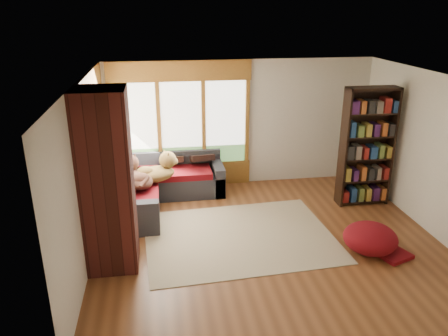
{
  "coord_description": "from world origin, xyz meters",
  "views": [
    {
      "loc": [
        -1.65,
        -6.1,
        3.59
      ],
      "look_at": [
        -0.58,
        0.89,
        0.95
      ],
      "focal_mm": 35.0,
      "sensor_mm": 36.0,
      "label": 1
    }
  ],
  "objects_px": {
    "dog_tan": "(157,169)",
    "dog_brindle": "(135,174)",
    "area_rug": "(239,236)",
    "bookshelf": "(367,147)",
    "sectional_sofa": "(146,189)",
    "brick_chimney": "(107,182)",
    "pouf": "(370,238)"
  },
  "relations": [
    {
      "from": "bookshelf",
      "to": "dog_tan",
      "type": "bearing_deg",
      "value": 174.0
    },
    {
      "from": "bookshelf",
      "to": "dog_brindle",
      "type": "xyz_separation_m",
      "value": [
        -4.26,
        0.21,
        -0.36
      ]
    },
    {
      "from": "pouf",
      "to": "dog_tan",
      "type": "relative_size",
      "value": 0.88
    },
    {
      "from": "area_rug",
      "to": "bookshelf",
      "type": "xyz_separation_m",
      "value": [
        2.57,
        0.97,
        1.12
      ]
    },
    {
      "from": "area_rug",
      "to": "dog_tan",
      "type": "xyz_separation_m",
      "value": [
        -1.29,
        1.37,
        0.76
      ]
    },
    {
      "from": "area_rug",
      "to": "dog_brindle",
      "type": "xyz_separation_m",
      "value": [
        -1.68,
        1.18,
        0.76
      ]
    },
    {
      "from": "dog_tan",
      "to": "dog_brindle",
      "type": "height_order",
      "value": "dog_tan"
    },
    {
      "from": "brick_chimney",
      "to": "dog_tan",
      "type": "distance_m",
      "value": 2.06
    },
    {
      "from": "sectional_sofa",
      "to": "dog_tan",
      "type": "relative_size",
      "value": 2.34
    },
    {
      "from": "dog_tan",
      "to": "area_rug",
      "type": "bearing_deg",
      "value": -70.74
    },
    {
      "from": "bookshelf",
      "to": "pouf",
      "type": "distance_m",
      "value": 2.03
    },
    {
      "from": "brick_chimney",
      "to": "pouf",
      "type": "relative_size",
      "value": 3.15
    },
    {
      "from": "sectional_sofa",
      "to": "pouf",
      "type": "bearing_deg",
      "value": -31.0
    },
    {
      "from": "bookshelf",
      "to": "pouf",
      "type": "bearing_deg",
      "value": -111.17
    },
    {
      "from": "sectional_sofa",
      "to": "dog_brindle",
      "type": "xyz_separation_m",
      "value": [
        -0.16,
        -0.37,
        0.46
      ]
    },
    {
      "from": "pouf",
      "to": "dog_brindle",
      "type": "bearing_deg",
      "value": 151.93
    },
    {
      "from": "brick_chimney",
      "to": "area_rug",
      "type": "bearing_deg",
      "value": 14.17
    },
    {
      "from": "brick_chimney",
      "to": "pouf",
      "type": "bearing_deg",
      "value": -3.56
    },
    {
      "from": "area_rug",
      "to": "dog_tan",
      "type": "height_order",
      "value": "dog_tan"
    },
    {
      "from": "pouf",
      "to": "dog_tan",
      "type": "height_order",
      "value": "dog_tan"
    },
    {
      "from": "bookshelf",
      "to": "sectional_sofa",
      "type": "bearing_deg",
      "value": 171.88
    },
    {
      "from": "bookshelf",
      "to": "dog_brindle",
      "type": "relative_size",
      "value": 2.4
    },
    {
      "from": "sectional_sofa",
      "to": "area_rug",
      "type": "bearing_deg",
      "value": -42.89
    },
    {
      "from": "brick_chimney",
      "to": "sectional_sofa",
      "type": "distance_m",
      "value": 2.32
    },
    {
      "from": "sectional_sofa",
      "to": "dog_tan",
      "type": "bearing_deg",
      "value": -35.04
    },
    {
      "from": "brick_chimney",
      "to": "area_rug",
      "type": "relative_size",
      "value": 0.85
    },
    {
      "from": "area_rug",
      "to": "bookshelf",
      "type": "height_order",
      "value": "bookshelf"
    },
    {
      "from": "area_rug",
      "to": "sectional_sofa",
      "type": "bearing_deg",
      "value": 134.41
    },
    {
      "from": "sectional_sofa",
      "to": "brick_chimney",
      "type": "bearing_deg",
      "value": -99.59
    },
    {
      "from": "sectional_sofa",
      "to": "dog_tan",
      "type": "distance_m",
      "value": 0.55
    },
    {
      "from": "brick_chimney",
      "to": "pouf",
      "type": "distance_m",
      "value": 4.03
    },
    {
      "from": "dog_brindle",
      "to": "brick_chimney",
      "type": "bearing_deg",
      "value": 146.55
    }
  ]
}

